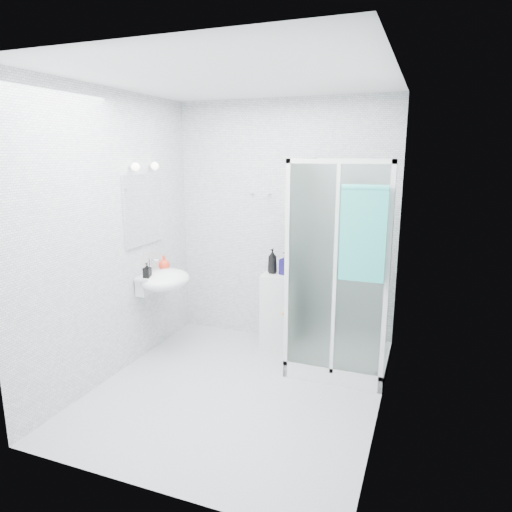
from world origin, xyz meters
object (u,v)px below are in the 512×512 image
at_px(soap_dispenser_black, 147,270).
at_px(hand_towel, 363,232).
at_px(shampoo_bottle_b, 286,263).
at_px(shower_enclosure, 332,324).
at_px(wall_basin, 164,280).
at_px(storage_cabinet, 279,311).
at_px(shampoo_bottle_a, 272,261).
at_px(soap_dispenser_orange, 164,263).

bearing_deg(soap_dispenser_black, hand_towel, 2.68).
xyz_separation_m(shampoo_bottle_b, soap_dispenser_black, (-1.16, -0.78, 0.00)).
bearing_deg(shower_enclosure, wall_basin, -169.19).
distance_m(shower_enclosure, soap_dispenser_black, 1.86).
xyz_separation_m(storage_cabinet, shampoo_bottle_b, (0.07, 0.01, 0.53)).
relative_size(shower_enclosure, storage_cabinet, 2.46).
xyz_separation_m(shower_enclosure, shampoo_bottle_a, (-0.70, 0.28, 0.50)).
distance_m(shower_enclosure, wall_basin, 1.72).
relative_size(shampoo_bottle_b, soap_dispenser_black, 1.63).
relative_size(hand_towel, soap_dispenser_black, 5.36).
distance_m(shampoo_bottle_a, shampoo_bottle_b, 0.15).
bearing_deg(shampoo_bottle_a, shampoo_bottle_b, 2.14).
distance_m(hand_towel, shampoo_bottle_a, 1.31).
relative_size(shower_enclosure, shampoo_bottle_b, 8.29).
bearing_deg(storage_cabinet, shower_enclosure, -27.63).
xyz_separation_m(shower_enclosure, wall_basin, (-1.66, -0.32, 0.35)).
height_order(storage_cabinet, soap_dispenser_orange, soap_dispenser_orange).
bearing_deg(soap_dispenser_black, storage_cabinet, 35.15).
bearing_deg(soap_dispenser_orange, hand_towel, -6.43).
relative_size(wall_basin, soap_dispenser_black, 3.79).
bearing_deg(wall_basin, shampoo_bottle_b, 28.81).
relative_size(hand_towel, shampoo_bottle_a, 3.03).
bearing_deg(soap_dispenser_black, shampoo_bottle_b, 33.99).
height_order(shampoo_bottle_a, soap_dispenser_black, shampoo_bottle_a).
distance_m(wall_basin, shampoo_bottle_a, 1.13).
bearing_deg(soap_dispenser_orange, shampoo_bottle_a, 23.84).
height_order(soap_dispenser_orange, soap_dispenser_black, soap_dispenser_orange).
bearing_deg(hand_towel, shampoo_bottle_a, 145.85).
bearing_deg(storage_cabinet, hand_towel, -39.92).
xyz_separation_m(shower_enclosure, soap_dispenser_black, (-1.72, -0.50, 0.49)).
bearing_deg(soap_dispenser_orange, shower_enclosure, 5.66).
bearing_deg(shampoo_bottle_b, soap_dispenser_black, -146.01).
height_order(wall_basin, hand_towel, hand_towel).
distance_m(storage_cabinet, soap_dispenser_orange, 1.31).
relative_size(shower_enclosure, soap_dispenser_orange, 12.99).
distance_m(shower_enclosure, storage_cabinet, 0.68).
xyz_separation_m(wall_basin, shampoo_bottle_a, (0.95, 0.60, 0.15)).
bearing_deg(hand_towel, soap_dispenser_black, -177.32).
bearing_deg(hand_towel, soap_dispenser_orange, 173.57).
relative_size(storage_cabinet, shampoo_bottle_b, 3.37).
relative_size(shower_enclosure, wall_basin, 3.57).
distance_m(shampoo_bottle_a, soap_dispenser_orange, 1.12).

